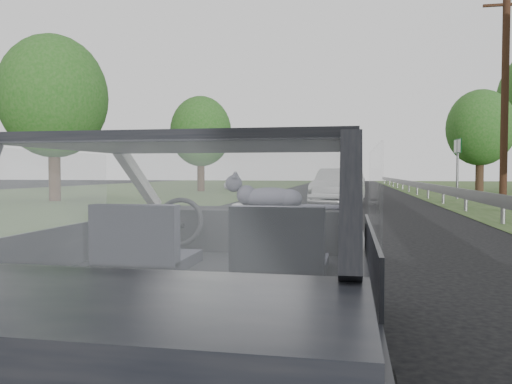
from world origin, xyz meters
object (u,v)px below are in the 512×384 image
at_px(cat, 270,197).
at_px(subject_car, 223,260).
at_px(other_car, 339,187).
at_px(utility_pole, 505,94).
at_px(highway_sign, 457,169).

bearing_deg(cat, subject_car, -107.18).
relative_size(cat, other_car, 0.14).
distance_m(other_car, utility_pole, 7.37).
height_order(subject_car, cat, subject_car).
bearing_deg(subject_car, highway_sign, 75.34).
relative_size(subject_car, highway_sign, 1.42).
relative_size(cat, utility_pole, 0.07).
distance_m(cat, other_car, 15.51).
bearing_deg(utility_pole, cat, -110.44).
bearing_deg(highway_sign, other_car, -138.32).
bearing_deg(other_car, subject_car, -83.40).
height_order(other_car, highway_sign, highway_sign).
relative_size(highway_sign, utility_pole, 0.33).
xyz_separation_m(cat, highway_sign, (5.49, 21.08, 0.32)).
bearing_deg(utility_pole, subject_car, -110.32).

